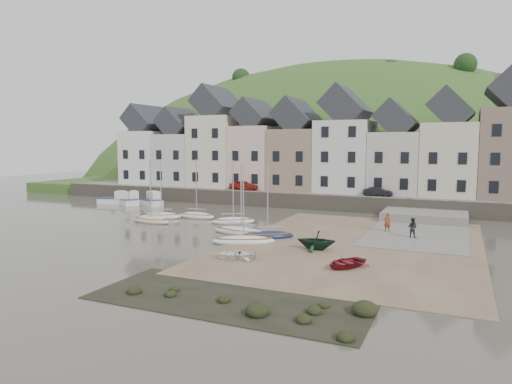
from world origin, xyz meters
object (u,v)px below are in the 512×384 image
at_px(rowboat_green, 316,240).
at_px(car_left, 244,185).
at_px(sailboat_0, 161,216).
at_px(rowboat_red, 346,262).
at_px(person_dark, 412,227).
at_px(rowboat_white, 235,254).
at_px(person_red, 387,222).
at_px(car_right, 378,192).

height_order(rowboat_green, car_left, car_left).
bearing_deg(sailboat_0, rowboat_red, -27.30).
bearing_deg(car_left, person_dark, -134.16).
distance_m(sailboat_0, rowboat_red, 24.58).
bearing_deg(rowboat_green, car_left, -152.84).
bearing_deg(rowboat_red, rowboat_green, 157.36).
relative_size(sailboat_0, person_dark, 3.94).
bearing_deg(car_left, rowboat_red, -153.19).
bearing_deg(rowboat_green, rowboat_red, 28.90).
bearing_deg(rowboat_white, rowboat_red, 71.47).
bearing_deg(person_dark, rowboat_red, 89.84).
bearing_deg(person_red, rowboat_red, 58.10).
bearing_deg(sailboat_0, person_dark, -0.45).
xyz_separation_m(person_red, car_left, (-20.29, 13.66, 1.31)).
height_order(rowboat_white, rowboat_red, rowboat_red).
height_order(rowboat_white, car_left, car_left).
bearing_deg(person_red, person_dark, 112.74).
xyz_separation_m(sailboat_0, person_red, (22.46, 1.57, 0.67)).
height_order(rowboat_green, person_dark, person_dark).
bearing_deg(sailboat_0, person_red, 4.00).
distance_m(rowboat_white, person_dark, 15.65).
xyz_separation_m(rowboat_green, car_left, (-16.63, 22.61, 1.47)).
xyz_separation_m(rowboat_red, person_dark, (2.86, 11.08, 0.56)).
xyz_separation_m(rowboat_white, rowboat_red, (7.23, 0.86, 0.02)).
bearing_deg(car_right, rowboat_red, -177.85).
distance_m(sailboat_0, car_left, 15.51).
bearing_deg(rowboat_green, rowboat_white, -50.54).
distance_m(sailboat_0, rowboat_green, 20.20).
height_order(rowboat_green, person_red, person_red).
xyz_separation_m(rowboat_red, car_right, (-2.45, 26.50, 1.79)).
distance_m(rowboat_red, person_dark, 11.46).
xyz_separation_m(rowboat_white, car_right, (4.78, 27.36, 1.80)).
relative_size(rowboat_green, person_red, 1.67).
bearing_deg(person_red, rowboat_green, 38.60).
height_order(sailboat_0, rowboat_red, sailboat_0).
relative_size(sailboat_0, person_red, 3.86).
relative_size(person_dark, car_right, 0.48).
bearing_deg(person_red, car_right, -106.51).
height_order(rowboat_red, car_left, car_left).
xyz_separation_m(rowboat_green, rowboat_red, (3.05, -3.89, -0.41)).
bearing_deg(car_left, sailboat_0, 162.11).
xyz_separation_m(rowboat_white, person_red, (7.84, 13.71, 0.59)).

